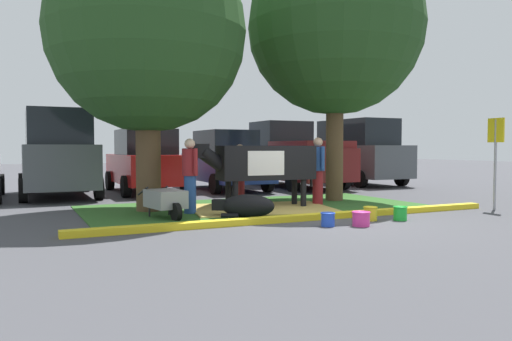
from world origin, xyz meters
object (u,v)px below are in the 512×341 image
Objects in this scene: wheelbarrow at (166,200)px; bucket_blue at (328,219)px; cow_holstein at (262,163)px; sedan_red at (146,162)px; bucket_pink at (361,218)px; person_visitor_near at (190,174)px; suv_black at (357,152)px; bucket_yellow at (370,213)px; suv_dark_grey at (58,153)px; sedan_blue at (225,161)px; calf_lying at (246,206)px; bucket_green at (400,213)px; person_visitor_far at (318,169)px; pickup_truck_maroon at (292,156)px; shade_tree_right at (335,28)px; person_handler at (240,171)px; shade_tree_left at (147,34)px; parking_sign at (496,145)px.

wheelbarrow reaches higher than bucket_blue.
cow_holstein is 0.71× the size of sedan_red.
bucket_blue is 0.61m from bucket_pink.
sedan_red is (0.37, 5.68, 0.11)m from person_visitor_near.
suv_black is (9.34, 6.09, 0.88)m from wheelbarrow.
wheelbarrow is 4.11m from bucket_yellow.
suv_dark_grey is 5.34m from sedan_blue.
calf_lying is 4.50× the size of bucket_green.
person_visitor_far is 2.87m from bucket_yellow.
pickup_truck_maroon is (3.90, 5.44, 0.04)m from cow_holstein.
bucket_green is (-0.92, -3.62, -4.49)m from shade_tree_right.
bucket_green is at bearing -73.31° from person_handler.
shade_tree_left is 21.72× the size of bucket_yellow.
sedan_red is 1.00× the size of sedan_blue.
person_visitor_near is at bearing -93.75° from sedan_red.
sedan_red reaches higher than person_visitor_near.
shade_tree_left reaches higher than bucket_green.
bucket_blue is (0.87, -1.70, -0.10)m from calf_lying.
suv_black is at bearing 27.17° from shade_tree_left.
suv_black reaches higher than bucket_green.
parking_sign reaches higher than calf_lying.
pickup_truck_maroon reaches higher than person_visitor_far.
person_visitor_near reaches higher than cow_holstein.
suv_dark_grey reaches higher than pickup_truck_maroon.
sedan_red is at bearing 99.22° from bucket_blue.
bucket_yellow is 8.00m from sedan_blue.
suv_dark_grey is at bearing 116.10° from bucket_blue.
shade_tree_right reaches higher than sedan_red.
bucket_pink is 9.65m from suv_dark_grey.
bucket_green is (1.40, -4.68, -0.67)m from person_handler.
cow_holstein is 5.67m from sedan_red.
calf_lying is at bearing -21.40° from wheelbarrow.
suv_dark_grey is 2.67m from sedan_red.
person_handler is 5.57m from suv_dark_grey.
sedan_blue is (-0.39, 8.20, 0.84)m from bucket_green.
cow_holstein is 0.68× the size of suv_black.
suv_dark_grey is at bearing 105.36° from wheelbarrow.
shade_tree_right is 1.59× the size of sedan_red.
person_visitor_near is at bearing 141.82° from bucket_green.
cow_holstein reaches higher than bucket_pink.
shade_tree_right is at bearing -73.99° from sedan_blue.
bucket_blue is 0.06× the size of sedan_red.
shade_tree_right is at bearing 14.89° from wheelbarrow.
sedan_blue is at bearing 93.96° from person_visitor_far.
bucket_pink is at bearing -61.50° from suv_dark_grey.
shade_tree_right is at bearing 15.49° from cow_holstein.
parking_sign is (7.32, -3.15, -2.47)m from shade_tree_left.
bucket_pink is (2.96, -2.53, -0.24)m from wheelbarrow.
bucket_yellow is (0.60, 0.49, 0.00)m from bucket_pink.
suv_dark_grey is at bearing 108.82° from shade_tree_left.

